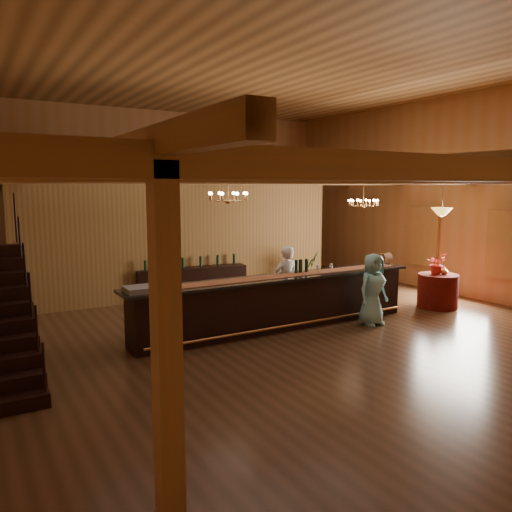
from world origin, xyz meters
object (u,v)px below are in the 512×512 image
round_table (438,291)px  pendant_lamp (442,212)px  bartender (286,282)px  chandelier_right (363,202)px  guest (373,289)px  tasting_bar (278,302)px  floor_plant (310,270)px  beverage_dispenser (174,272)px  chandelier_left (228,196)px  raffle_drum (385,258)px  staff_second (163,292)px  backbar_shelf (192,282)px

round_table → pendant_lamp: (0.00, 0.00, 1.98)m
pendant_lamp → bartender: size_ratio=0.54×
chandelier_right → bartender: (-3.03, -0.79, -1.76)m
guest → tasting_bar: bearing=151.3°
tasting_bar → floor_plant: 4.26m
beverage_dispenser → chandelier_right: size_ratio=0.75×
beverage_dispenser → chandelier_left: chandelier_left is taller
beverage_dispenser → chandelier_right: (6.04, 1.46, 1.18)m
chandelier_right → raffle_drum: bearing=-113.4°
tasting_bar → staff_second: size_ratio=3.75×
staff_second → chandelier_right: bearing=-172.5°
pendant_lamp → bartender: (-3.76, 1.21, -1.58)m
chandelier_right → floor_plant: bearing=114.7°
beverage_dispenser → chandelier_left: bearing=7.8°
raffle_drum → round_table: (1.41, -0.42, -0.87)m
round_table → chandelier_left: bearing=172.7°
round_table → raffle_drum: bearing=163.3°
bartender → staff_second: staff_second is taller
raffle_drum → tasting_bar: bearing=178.9°
beverage_dispenser → floor_plant: beverage_dispenser is taller
chandelier_right → bartender: 3.60m
staff_second → guest: size_ratio=1.13×
bartender → tasting_bar: bearing=48.3°
raffle_drum → staff_second: size_ratio=0.19×
chandelier_right → bartender: chandelier_right is taller
chandelier_right → guest: bearing=-127.6°
raffle_drum → floor_plant: bearing=89.8°
backbar_shelf → pendant_lamp: 6.70m
round_table → beverage_dispenser: bearing=175.4°
chandelier_left → staff_second: (-1.21, 0.56, -1.92)m
round_table → chandelier_left: 6.06m
chandelier_right → guest: 3.47m
beverage_dispenser → raffle_drum: size_ratio=1.76×
beverage_dispenser → pendant_lamp: 6.86m
pendant_lamp → floor_plant: pendant_lamp is taller
tasting_bar → chandelier_right: chandelier_right is taller
backbar_shelf → round_table: bearing=-31.9°
chandelier_right → round_table: bearing=-70.0°
tasting_bar → chandelier_right: 4.50m
beverage_dispenser → chandelier_left: (1.25, 0.17, 1.41)m
raffle_drum → round_table: bearing=-16.7°
round_table → pendant_lamp: bearing=0.0°
chandelier_right → bartender: size_ratio=0.48×
round_table → pendant_lamp: size_ratio=1.08×
tasting_bar → guest: guest is taller
backbar_shelf → floor_plant: 3.53m
chandelier_right → pendant_lamp: (0.73, -2.00, -0.18)m
raffle_drum → backbar_shelf: (-3.44, 3.74, -0.88)m
chandelier_left → guest: chandelier_left is taller
tasting_bar → round_table: tasting_bar is taller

